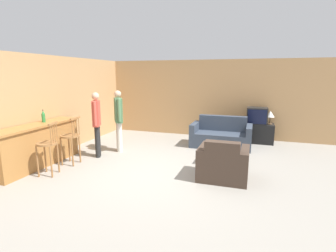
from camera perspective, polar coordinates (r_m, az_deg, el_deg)
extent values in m
plane|color=gray|center=(5.93, -1.89, -9.76)|extent=(24.00, 24.00, 0.00)
cube|color=tan|center=(9.18, 6.18, 6.02)|extent=(9.40, 0.08, 2.60)
cube|color=tan|center=(8.32, -19.28, 4.93)|extent=(0.08, 8.74, 2.60)
cube|color=#A87038|center=(6.81, -26.46, -4.01)|extent=(0.47, 2.25, 0.94)
cube|color=#A87038|center=(6.71, -26.83, 0.09)|extent=(0.55, 2.31, 0.05)
cylinder|color=#996638|center=(6.07, -24.92, -3.47)|extent=(0.51, 0.51, 0.04)
cylinder|color=#996638|center=(6.36, -25.16, -6.19)|extent=(0.04, 0.04, 0.67)
cylinder|color=#996638|center=(6.12, -26.53, -6.97)|extent=(0.04, 0.04, 0.67)
cylinder|color=#996638|center=(6.22, -22.79, -6.37)|extent=(0.04, 0.04, 0.67)
cylinder|color=#996638|center=(5.97, -24.10, -7.19)|extent=(0.04, 0.04, 0.67)
cylinder|color=#996638|center=(6.05, -23.02, -1.29)|extent=(0.02, 0.02, 0.39)
cylinder|color=#996638|center=(5.98, -23.40, -1.47)|extent=(0.02, 0.02, 0.39)
cylinder|color=#996638|center=(5.90, -23.78, -1.64)|extent=(0.02, 0.02, 0.39)
cylinder|color=#996638|center=(5.83, -24.17, -1.82)|extent=(0.02, 0.02, 0.39)
cube|color=#996638|center=(5.90, -23.75, 0.51)|extent=(0.12, 0.36, 0.04)
cylinder|color=#996638|center=(6.61, -20.62, -2.02)|extent=(0.44, 0.44, 0.04)
cylinder|color=#996638|center=(6.89, -20.71, -4.55)|extent=(0.04, 0.04, 0.67)
cylinder|color=#996638|center=(6.66, -22.18, -5.18)|extent=(0.04, 0.04, 0.67)
cylinder|color=#996638|center=(6.73, -18.66, -4.79)|extent=(0.04, 0.04, 0.67)
cylinder|color=#996638|center=(6.49, -20.10, -5.45)|extent=(0.04, 0.04, 0.67)
cylinder|color=#996638|center=(6.56, -18.84, -0.07)|extent=(0.02, 0.02, 0.39)
cylinder|color=#996638|center=(6.49, -19.25, -0.21)|extent=(0.02, 0.02, 0.39)
cylinder|color=#996638|center=(6.43, -19.67, -0.36)|extent=(0.02, 0.02, 0.39)
cylinder|color=#996638|center=(6.36, -20.10, -0.50)|extent=(0.02, 0.02, 0.39)
cube|color=#996638|center=(6.42, -19.58, 1.61)|extent=(0.06, 0.36, 0.04)
cube|color=#384251|center=(7.92, 11.42, -2.94)|extent=(1.42, 0.89, 0.43)
cube|color=#384251|center=(8.16, 11.83, 0.62)|extent=(1.42, 0.22, 0.46)
cube|color=#384251|center=(8.02, 5.85, -1.68)|extent=(0.16, 0.89, 0.68)
cube|color=#384251|center=(7.85, 17.19, -2.42)|extent=(0.16, 0.89, 0.68)
cube|color=#423328|center=(5.58, 11.91, -9.02)|extent=(0.67, 0.85, 0.43)
cube|color=#423328|center=(5.15, 11.70, -5.69)|extent=(0.67, 0.22, 0.43)
cube|color=#423328|center=(5.52, 16.28, -8.16)|extent=(0.16, 0.85, 0.67)
cube|color=#423328|center=(5.60, 7.70, -7.52)|extent=(0.16, 0.85, 0.67)
cube|color=brown|center=(6.55, 11.22, -4.13)|extent=(0.61, 0.85, 0.04)
cube|color=brown|center=(6.28, 8.26, -6.74)|extent=(0.06, 0.06, 0.39)
cube|color=brown|center=(6.22, 13.14, -7.11)|extent=(0.06, 0.06, 0.39)
cube|color=brown|center=(7.01, 9.38, -4.86)|extent=(0.06, 0.06, 0.39)
cube|color=brown|center=(6.96, 13.74, -5.17)|extent=(0.06, 0.06, 0.39)
cube|color=black|center=(8.71, 18.60, -1.45)|extent=(1.05, 0.55, 0.60)
cube|color=black|center=(8.61, 18.83, 2.15)|extent=(0.62, 0.49, 0.51)
cube|color=black|center=(8.37, 18.84, 1.89)|extent=(0.55, 0.01, 0.44)
cylinder|color=#2D7F3D|center=(6.93, -25.47, 1.57)|extent=(0.08, 0.08, 0.20)
cone|color=#2D7F3D|center=(6.91, -25.57, 2.73)|extent=(0.08, 0.08, 0.09)
cylinder|color=black|center=(6.90, -25.60, 3.15)|extent=(0.03, 0.03, 0.02)
cube|color=navy|center=(6.67, 12.02, -3.65)|extent=(0.22, 0.22, 0.02)
cylinder|color=brown|center=(8.66, 21.24, 0.41)|extent=(0.16, 0.16, 0.02)
cylinder|color=brown|center=(8.64, 21.29, 1.17)|extent=(0.03, 0.03, 0.21)
cone|color=silver|center=(8.61, 21.39, 2.47)|extent=(0.25, 0.25, 0.19)
cylinder|color=silver|center=(7.51, -10.63, -2.12)|extent=(0.15, 0.15, 0.83)
cylinder|color=silver|center=(7.35, -10.51, -2.41)|extent=(0.15, 0.15, 0.83)
cube|color=#4C754C|center=(7.29, -10.78, 3.41)|extent=(0.43, 0.50, 0.66)
cylinder|color=#4C754C|center=(7.55, -10.96, 3.87)|extent=(0.10, 0.10, 0.60)
cylinder|color=#4C754C|center=(7.03, -10.60, 3.35)|extent=(0.10, 0.10, 0.60)
sphere|color=tan|center=(7.25, -10.90, 6.87)|extent=(0.19, 0.19, 0.19)
cylinder|color=black|center=(7.11, -14.96, -3.11)|extent=(0.12, 0.12, 0.82)
cylinder|color=black|center=(6.98, -15.12, -3.38)|extent=(0.12, 0.12, 0.82)
cube|color=#CC4C3D|center=(6.90, -15.35, 2.67)|extent=(0.30, 0.42, 0.65)
cylinder|color=#CC4C3D|center=(7.11, -15.10, 3.13)|extent=(0.08, 0.08, 0.60)
cylinder|color=#CC4C3D|center=(6.69, -15.64, 2.62)|extent=(0.08, 0.08, 0.60)
sphere|color=tan|center=(6.85, -15.54, 6.28)|extent=(0.19, 0.19, 0.19)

